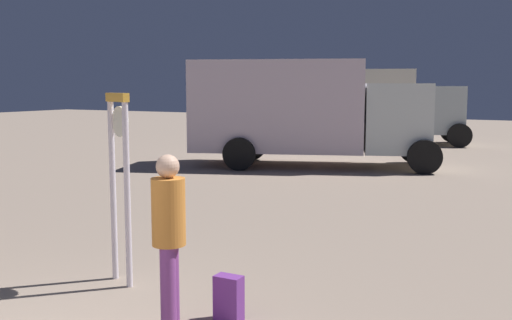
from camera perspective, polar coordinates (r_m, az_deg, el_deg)
The scene contains 5 objects.
standing_clock at distance 6.94m, azimuth -13.05°, elevation -0.94°, with size 0.45×0.25×2.22m.
person_near_clock at distance 5.63m, azimuth -8.43°, elevation -6.91°, with size 0.32×0.32×1.67m.
backpack at distance 5.94m, azimuth -2.62°, elevation -13.25°, with size 0.27×0.20×0.45m.
box_truck_near at distance 16.95m, azimuth 4.53°, elevation 4.93°, with size 7.26×4.60×3.01m.
box_truck_far at distance 24.07m, azimuth 11.16°, elevation 5.38°, with size 7.12×4.16×2.94m.
Camera 1 is at (3.78, -2.56, 2.29)m, focal length 41.34 mm.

